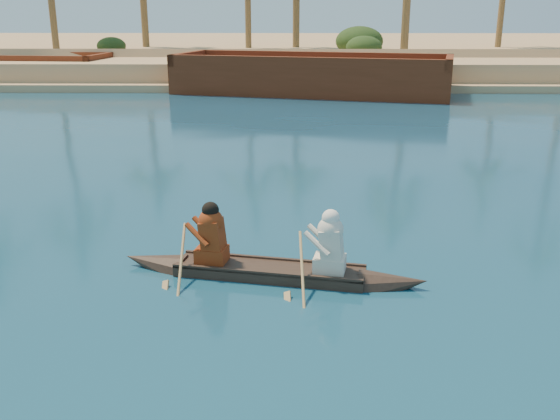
# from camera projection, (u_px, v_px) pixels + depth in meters

# --- Properties ---
(sandy_embankment) EXTENTS (150.00, 51.00, 1.50)m
(sandy_embankment) POSITION_uv_depth(u_px,v_px,m) (350.00, 52.00, 53.90)
(sandy_embankment) COLOR tan
(sandy_embankment) RESTS_ON ground
(shrub_cluster) EXTENTS (100.00, 6.00, 2.40)m
(shrub_cluster) POSITION_uv_depth(u_px,v_px,m) (373.00, 55.00, 39.03)
(shrub_cluster) COLOR black
(shrub_cluster) RESTS_ON ground
(canoe) EXTENTS (4.64, 1.48, 1.27)m
(canoe) POSITION_uv_depth(u_px,v_px,m) (270.00, 261.00, 9.23)
(canoe) COLOR #36261D
(canoe) RESTS_ON ground
(barge_left) EXTENTS (11.48, 4.80, 1.86)m
(barge_left) POSITION_uv_depth(u_px,v_px,m) (8.00, 70.00, 35.26)
(barge_left) COLOR #622715
(barge_left) RESTS_ON ground
(barge_mid) EXTENTS (13.80, 7.48, 2.19)m
(barge_mid) POSITION_uv_depth(u_px,v_px,m) (312.00, 77.00, 30.18)
(barge_mid) COLOR #622715
(barge_mid) RESTS_ON ground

